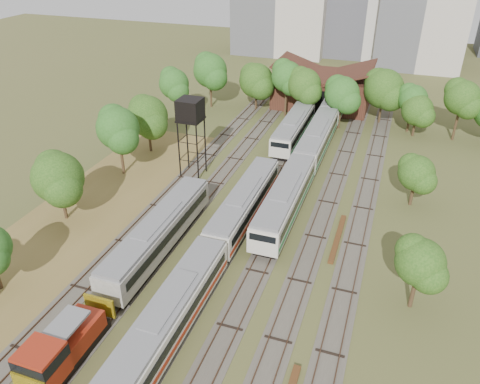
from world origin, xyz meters
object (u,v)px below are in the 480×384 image
at_px(railcar_red_set, 214,251).
at_px(water_tower, 190,112).
at_px(shunter_locomotive, 60,350).
at_px(railcar_green_set, 317,139).

bearing_deg(railcar_red_set, water_tower, 119.91).
height_order(railcar_red_set, shunter_locomotive, same).
xyz_separation_m(railcar_green_set, water_tower, (-13.56, -11.56, 6.39)).
bearing_deg(railcar_green_set, railcar_red_set, -98.08).
distance_m(railcar_green_set, shunter_locomotive, 43.45).
bearing_deg(railcar_green_set, water_tower, -139.55).
bearing_deg(railcar_red_set, shunter_locomotive, -113.05).
relative_size(railcar_red_set, shunter_locomotive, 4.27).
relative_size(railcar_red_set, railcar_green_set, 0.66).
distance_m(railcar_red_set, railcar_green_set, 28.47).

